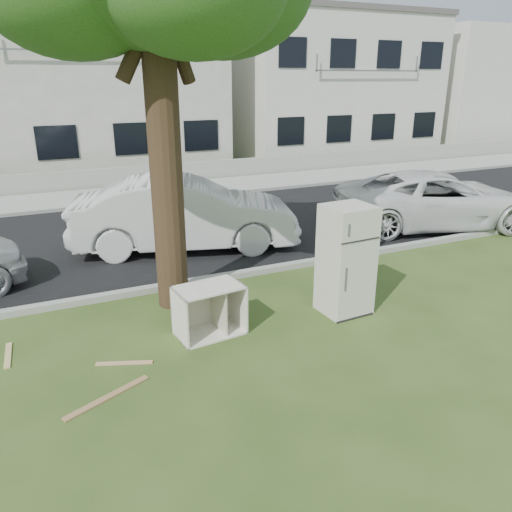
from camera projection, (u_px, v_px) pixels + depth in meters
name	position (u px, v px, depth m)	size (l,w,h in m)	color
ground	(232.00, 344.00, 7.60)	(120.00, 120.00, 0.00)	#2E4418
road	(144.00, 236.00, 12.74)	(120.00, 7.00, 0.01)	black
kerb_near	(185.00, 286.00, 9.70)	(120.00, 0.18, 0.12)	gray
kerb_far	(119.00, 206.00, 15.77)	(120.00, 0.18, 0.12)	gray
sidewalk	(111.00, 196.00, 17.01)	(120.00, 2.80, 0.01)	gray
low_wall	(103.00, 178.00, 18.27)	(120.00, 0.15, 0.70)	gray
townhouse_center	(77.00, 80.00, 21.32)	(11.22, 8.16, 7.44)	beige
townhouse_right	(318.00, 85.00, 26.11)	(10.20, 8.16, 6.84)	beige
filler_right	(501.00, 87.00, 32.10)	(16.00, 9.00, 6.40)	beige
fridge	(346.00, 260.00, 8.38)	(0.77, 0.72, 1.88)	beige
cabinet	(209.00, 310.00, 7.79)	(1.03, 0.64, 0.81)	beige
plank_a	(108.00, 397.00, 6.32)	(1.21, 0.10, 0.02)	olive
plank_b	(124.00, 363.00, 7.08)	(0.80, 0.08, 0.02)	tan
plank_c	(8.00, 355.00, 7.28)	(0.76, 0.09, 0.02)	tan
car_center	(185.00, 214.00, 11.58)	(1.79, 5.14, 1.69)	silver
car_right	(437.00, 199.00, 13.37)	(2.45, 5.32, 1.48)	silver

